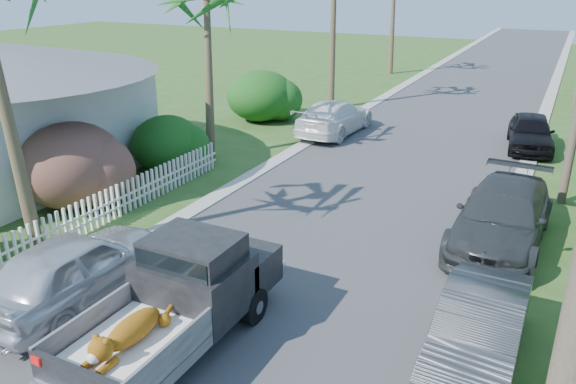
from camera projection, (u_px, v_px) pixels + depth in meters
The scene contains 13 objects.
road at pixel (456, 108), 29.91m from camera, with size 8.00×100.00×0.02m, color #38383A.
curb_left at pixel (379, 100), 31.71m from camera, with size 0.60×100.00×0.06m, color #A5A39E.
curb_right at pixel (544, 116), 28.09m from camera, with size 0.60×100.00×0.06m, color #A5A39E.
pickup_truck at pixel (186, 293), 10.70m from camera, with size 1.98×5.12×2.06m.
parked_car_rn at pixel (478, 332), 10.08m from camera, with size 1.44×4.14×1.36m, color #34373A.
parked_car_rm at pixel (502, 217), 14.63m from camera, with size 2.17×5.35×1.55m, color #2F3234.
parked_car_rf at pixel (531, 132), 22.69m from camera, with size 1.67×4.14×1.41m, color black.
parked_car_ln at pixel (76, 268), 12.09m from camera, with size 1.85×4.59×1.56m, color silver.
parked_car_lf at pixel (335, 117), 24.92m from camera, with size 2.07×5.09×1.48m, color white.
shrub_l_b at pixel (71, 165), 16.94m from camera, with size 3.00×3.30×2.60m, color #A11742.
shrub_l_c at pixel (166, 143), 20.20m from camera, with size 2.40×2.64×2.00m, color #184714.
shrub_l_d at pixel (261, 96), 27.03m from camera, with size 3.20×3.52×2.40m, color #184714.
picket_fence at pixel (108, 206), 16.05m from camera, with size 0.10×11.00×1.00m, color white.
Camera 1 is at (5.30, -5.38, 6.70)m, focal length 35.00 mm.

